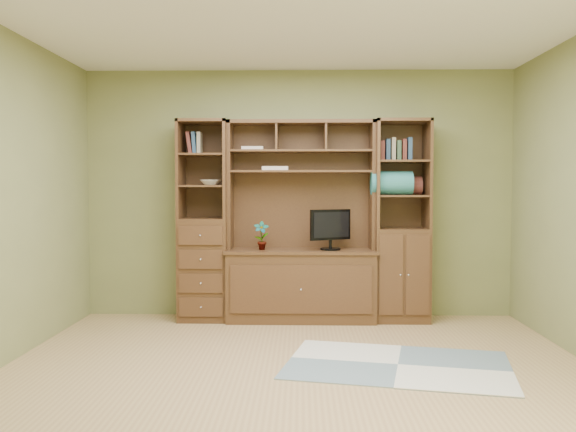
{
  "coord_description": "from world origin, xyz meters",
  "views": [
    {
      "loc": [
        0.02,
        -4.47,
        1.37
      ],
      "look_at": [
        -0.1,
        1.2,
        1.1
      ],
      "focal_mm": 38.0,
      "sensor_mm": 36.0,
      "label": 1
    }
  ],
  "objects_px": {
    "right_tower": "(401,221)",
    "monitor": "(330,222)",
    "center_hutch": "(301,221)",
    "left_tower": "(204,220)"
  },
  "relations": [
    {
      "from": "left_tower",
      "to": "right_tower",
      "type": "distance_m",
      "value": 2.02
    },
    {
      "from": "left_tower",
      "to": "center_hutch",
      "type": "bearing_deg",
      "value": -2.29
    },
    {
      "from": "left_tower",
      "to": "right_tower",
      "type": "xyz_separation_m",
      "value": [
        2.02,
        0.0,
        0.0
      ]
    },
    {
      "from": "left_tower",
      "to": "right_tower",
      "type": "relative_size",
      "value": 1.0
    },
    {
      "from": "right_tower",
      "to": "center_hutch",
      "type": "bearing_deg",
      "value": -177.77
    },
    {
      "from": "left_tower",
      "to": "monitor",
      "type": "xyz_separation_m",
      "value": [
        1.3,
        -0.07,
        -0.01
      ]
    },
    {
      "from": "center_hutch",
      "to": "monitor",
      "type": "relative_size",
      "value": 3.61
    },
    {
      "from": "center_hutch",
      "to": "left_tower",
      "type": "xyz_separation_m",
      "value": [
        -1.0,
        0.04,
        0.0
      ]
    },
    {
      "from": "center_hutch",
      "to": "right_tower",
      "type": "relative_size",
      "value": 1.0
    },
    {
      "from": "right_tower",
      "to": "monitor",
      "type": "bearing_deg",
      "value": -174.1
    }
  ]
}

